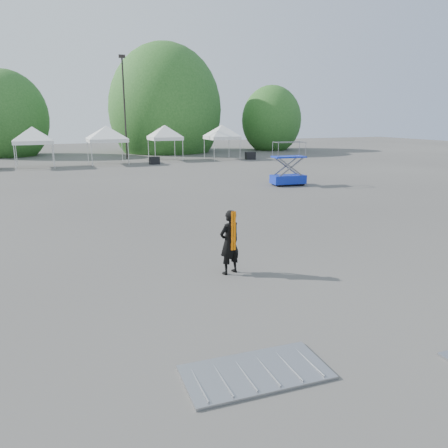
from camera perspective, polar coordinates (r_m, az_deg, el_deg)
name	(u,v)px	position (r m, az deg, el deg)	size (l,w,h in m)	color
ground	(221,251)	(13.87, -0.36, -3.54)	(120.00, 120.00, 0.00)	#474442
light_pole_east	(124,102)	(44.98, -12.90, 15.32)	(0.60, 0.25, 9.80)	black
tree_mid_w	(6,118)	(52.32, -26.64, 12.25)	(4.16, 4.16, 6.33)	#382314
tree_mid_e	(165,110)	(53.13, -7.66, 14.55)	(5.12, 5.12, 7.79)	#382314
tree_far_e	(271,120)	(56.17, 6.20, 13.31)	(3.84, 3.84, 5.84)	#382314
tent_d	(32,130)	(39.67, -23.78, 11.19)	(4.34, 4.34, 3.88)	silver
tent_e	(106,129)	(40.50, -15.13, 11.90)	(4.64, 4.64, 3.88)	silver
tent_f	(165,128)	(42.73, -7.76, 12.33)	(4.05, 4.05, 3.88)	silver
tent_g	(222,128)	(43.56, -0.28, 12.48)	(4.10, 4.10, 3.88)	silver
man	(230,242)	(11.69, 0.73, -2.39)	(0.74, 0.60, 1.76)	black
scissor_lift	(289,164)	(27.14, 8.43, 7.80)	(2.14, 1.22, 2.65)	#0D31A9
barrier_left	(255,372)	(7.67, 4.13, -18.69)	(2.47, 1.33, 0.08)	#919398
crate_mid	(154,160)	(39.56, -9.08, 8.20)	(0.84, 0.65, 0.65)	black
crate_east	(250,156)	(43.53, 3.46, 8.90)	(0.93, 0.72, 0.72)	black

